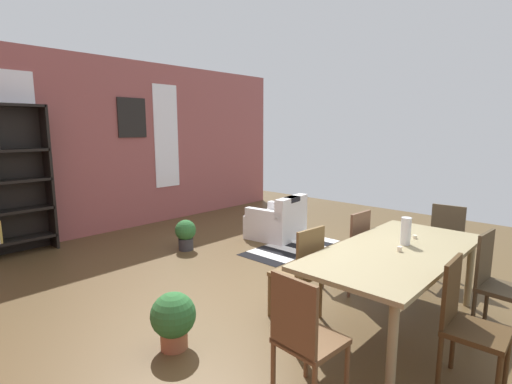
{
  "coord_description": "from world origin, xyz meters",
  "views": [
    {
      "loc": [
        -3.14,
        -2.41,
        1.88
      ],
      "look_at": [
        1.04,
        1.46,
        0.93
      ],
      "focal_mm": 26.88,
      "sensor_mm": 36.0,
      "label": 1
    }
  ],
  "objects_px": {
    "armchair_white": "(278,222)",
    "vase_on_table": "(406,231)",
    "dining_chair_head_left": "(304,336)",
    "dining_chair_head_right": "(444,242)",
    "dining_table": "(396,257)",
    "dining_chair_near_left": "(466,321)",
    "dining_chair_far_left": "(301,270)",
    "potted_plant_by_shelf": "(173,318)",
    "dining_chair_far_right": "(351,248)",
    "dining_chair_near_right": "(496,281)",
    "bookshelf_tall": "(4,181)",
    "potted_plant_window": "(186,233)"
  },
  "relations": [
    {
      "from": "armchair_white",
      "to": "vase_on_table",
      "type": "bearing_deg",
      "value": -116.73
    },
    {
      "from": "dining_chair_head_left",
      "to": "dining_chair_head_right",
      "type": "bearing_deg",
      "value": 0.0
    },
    {
      "from": "dining_chair_head_left",
      "to": "dining_chair_head_right",
      "type": "xyz_separation_m",
      "value": [
        2.89,
        0.0,
        0.0
      ]
    },
    {
      "from": "dining_table",
      "to": "dining_chair_near_left",
      "type": "relative_size",
      "value": 2.26
    },
    {
      "from": "dining_chair_far_left",
      "to": "potted_plant_by_shelf",
      "type": "xyz_separation_m",
      "value": [
        -1.15,
        0.5,
        -0.24
      ]
    },
    {
      "from": "dining_chair_near_left",
      "to": "potted_plant_by_shelf",
      "type": "relative_size",
      "value": 1.9
    },
    {
      "from": "dining_chair_far_right",
      "to": "dining_chair_head_right",
      "type": "relative_size",
      "value": 1.0
    },
    {
      "from": "dining_chair_far_right",
      "to": "dining_chair_near_left",
      "type": "relative_size",
      "value": 1.0
    },
    {
      "from": "dining_chair_near_right",
      "to": "bookshelf_tall",
      "type": "relative_size",
      "value": 0.43
    },
    {
      "from": "dining_chair_head_right",
      "to": "potted_plant_by_shelf",
      "type": "distance_m",
      "value": 3.33
    },
    {
      "from": "dining_chair_near_left",
      "to": "armchair_white",
      "type": "distance_m",
      "value": 4.02
    },
    {
      "from": "dining_chair_head_left",
      "to": "dining_chair_far_left",
      "type": "distance_m",
      "value": 1.2
    },
    {
      "from": "dining_chair_far_left",
      "to": "potted_plant_by_shelf",
      "type": "height_order",
      "value": "dining_chair_far_left"
    },
    {
      "from": "potted_plant_window",
      "to": "dining_chair_far_right",
      "type": "bearing_deg",
      "value": -81.38
    },
    {
      "from": "dining_chair_far_left",
      "to": "dining_chair_near_right",
      "type": "bearing_deg",
      "value": -56.14
    },
    {
      "from": "vase_on_table",
      "to": "bookshelf_tall",
      "type": "distance_m",
      "value": 5.44
    },
    {
      "from": "dining_chair_head_left",
      "to": "dining_chair_head_right",
      "type": "height_order",
      "value": "same"
    },
    {
      "from": "potted_plant_window",
      "to": "dining_chair_head_right",
      "type": "bearing_deg",
      "value": -67.8
    },
    {
      "from": "dining_table",
      "to": "bookshelf_tall",
      "type": "xyz_separation_m",
      "value": [
        -1.85,
        5.04,
        0.43
      ]
    },
    {
      "from": "dining_chair_head_left",
      "to": "dining_chair_near_right",
      "type": "relative_size",
      "value": 1.0
    },
    {
      "from": "dining_table",
      "to": "dining_chair_far_right",
      "type": "height_order",
      "value": "dining_chair_far_right"
    },
    {
      "from": "dining_chair_head_left",
      "to": "dining_chair_head_right",
      "type": "distance_m",
      "value": 2.89
    },
    {
      "from": "dining_chair_head_left",
      "to": "bookshelf_tall",
      "type": "xyz_separation_m",
      "value": [
        -0.4,
        5.03,
        0.61
      ]
    },
    {
      "from": "dining_chair_far_right",
      "to": "bookshelf_tall",
      "type": "distance_m",
      "value": 4.93
    },
    {
      "from": "vase_on_table",
      "to": "armchair_white",
      "type": "height_order",
      "value": "vase_on_table"
    },
    {
      "from": "dining_chair_far_right",
      "to": "armchair_white",
      "type": "xyz_separation_m",
      "value": [
        1.09,
        1.99,
        -0.23
      ]
    },
    {
      "from": "dining_table",
      "to": "dining_chair_head_left",
      "type": "distance_m",
      "value": 1.46
    },
    {
      "from": "dining_chair_near_right",
      "to": "potted_plant_window",
      "type": "distance_m",
      "value": 4.11
    },
    {
      "from": "dining_table",
      "to": "dining_chair_head_right",
      "type": "distance_m",
      "value": 1.46
    },
    {
      "from": "potted_plant_by_shelf",
      "to": "potted_plant_window",
      "type": "height_order",
      "value": "potted_plant_by_shelf"
    },
    {
      "from": "vase_on_table",
      "to": "bookshelf_tall",
      "type": "relative_size",
      "value": 0.12
    },
    {
      "from": "dining_chair_near_left",
      "to": "dining_chair_head_right",
      "type": "distance_m",
      "value": 2.07
    },
    {
      "from": "dining_chair_far_left",
      "to": "potted_plant_by_shelf",
      "type": "bearing_deg",
      "value": 156.42
    },
    {
      "from": "bookshelf_tall",
      "to": "vase_on_table",
      "type": "bearing_deg",
      "value": -67.94
    },
    {
      "from": "dining_chair_far_right",
      "to": "potted_plant_by_shelf",
      "type": "xyz_separation_m",
      "value": [
        -2.12,
        0.5,
        -0.24
      ]
    },
    {
      "from": "dining_table",
      "to": "potted_plant_window",
      "type": "xyz_separation_m",
      "value": [
        0.08,
        3.35,
        -0.43
      ]
    },
    {
      "from": "dining_chair_far_left",
      "to": "dining_chair_head_right",
      "type": "relative_size",
      "value": 1.0
    },
    {
      "from": "dining_chair_head_right",
      "to": "dining_chair_near_right",
      "type": "xyz_separation_m",
      "value": [
        -0.96,
        -0.73,
        0.0
      ]
    },
    {
      "from": "dining_chair_near_left",
      "to": "dining_chair_head_right",
      "type": "height_order",
      "value": "same"
    },
    {
      "from": "dining_chair_far_right",
      "to": "dining_chair_near_left",
      "type": "bearing_deg",
      "value": -123.51
    },
    {
      "from": "dining_chair_head_left",
      "to": "dining_chair_far_left",
      "type": "height_order",
      "value": "same"
    },
    {
      "from": "dining_chair_near_left",
      "to": "potted_plant_window",
      "type": "xyz_separation_m",
      "value": [
        0.57,
        4.08,
        -0.25
      ]
    },
    {
      "from": "bookshelf_tall",
      "to": "armchair_white",
      "type": "xyz_separation_m",
      "value": [
        3.41,
        -2.31,
        -0.85
      ]
    },
    {
      "from": "dining_chair_near_left",
      "to": "dining_table",
      "type": "bearing_deg",
      "value": 56.33
    },
    {
      "from": "bookshelf_tall",
      "to": "armchair_white",
      "type": "relative_size",
      "value": 2.51
    },
    {
      "from": "dining_chair_far_left",
      "to": "bookshelf_tall",
      "type": "relative_size",
      "value": 0.43
    },
    {
      "from": "dining_chair_far_left",
      "to": "bookshelf_tall",
      "type": "height_order",
      "value": "bookshelf_tall"
    },
    {
      "from": "dining_chair_head_left",
      "to": "armchair_white",
      "type": "xyz_separation_m",
      "value": [
        3.01,
        2.72,
        -0.23
      ]
    },
    {
      "from": "bookshelf_tall",
      "to": "potted_plant_window",
      "type": "xyz_separation_m",
      "value": [
        1.93,
        -1.69,
        -0.86
      ]
    },
    {
      "from": "dining_table",
      "to": "bookshelf_tall",
      "type": "bearing_deg",
      "value": 110.15
    }
  ]
}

